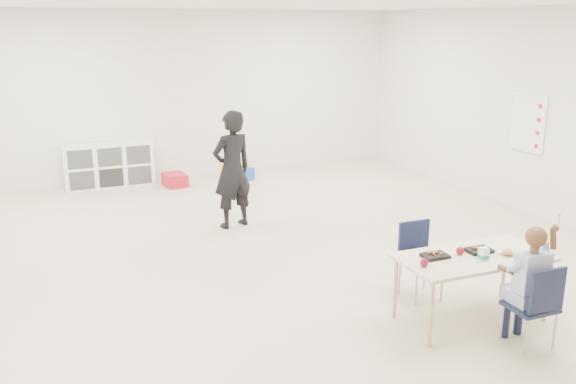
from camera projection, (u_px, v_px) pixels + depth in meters
name	position (u px, v px, depth m)	size (l,w,h in m)	color
room	(278.00, 141.00, 6.28)	(9.00, 9.02, 2.80)	beige
table	(471.00, 287.00, 5.40)	(1.36, 0.71, 0.61)	beige
chair_near	(530.00, 305.00, 4.95)	(0.36, 0.33, 0.73)	#111733
chair_far	(422.00, 262.00, 5.83)	(0.36, 0.33, 0.73)	#111733
child	(533.00, 280.00, 4.89)	(0.49, 0.49, 1.16)	#9CB3D3
lunch_tray_near	(479.00, 250.00, 5.40)	(0.22, 0.16, 0.03)	black
lunch_tray_far	(435.00, 256.00, 5.28)	(0.22, 0.16, 0.03)	black
milk_carton	(484.00, 254.00, 5.23)	(0.07, 0.07, 0.10)	white
bread_roll	(508.00, 252.00, 5.32)	(0.09, 0.09, 0.07)	tan
apple_near	(460.00, 251.00, 5.34)	(0.07, 0.07, 0.07)	maroon
apple_far	(424.00, 263.00, 5.07)	(0.07, 0.07, 0.07)	maroon
cubby_shelf	(109.00, 165.00, 9.88)	(1.40, 0.40, 0.70)	white
rules_poster	(528.00, 123.00, 8.38)	(0.02, 0.60, 0.80)	white
adult	(232.00, 170.00, 7.80)	(0.56, 0.36, 1.52)	black
bin_red	(175.00, 180.00, 9.94)	(0.32, 0.42, 0.20)	red
bin_yellow	(235.00, 172.00, 10.44)	(0.37, 0.47, 0.23)	yellow
bin_blue	(239.00, 173.00, 10.38)	(0.35, 0.45, 0.22)	blue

